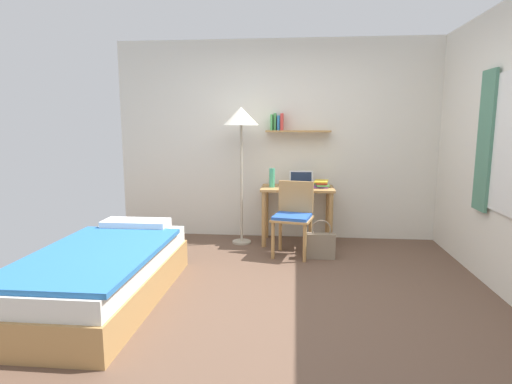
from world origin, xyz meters
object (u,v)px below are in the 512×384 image
object	(u,v)px
desk	(297,199)
standing_lamp	(241,122)
bed	(103,274)
water_bottle	(272,178)
book_stack	(321,184)
laptop	(301,183)
handbag	(321,245)
desk_chair	(293,214)

from	to	relation	value
desk	standing_lamp	distance (m)	1.19
bed	water_bottle	size ratio (longest dim) A/B	8.20
standing_lamp	book_stack	distance (m)	1.27
standing_lamp	laptop	xyz separation A→B (m)	(0.75, 0.11, -0.76)
bed	laptop	bearing A→B (deg)	49.63
standing_lamp	desk	bearing A→B (deg)	5.97
desk	book_stack	bearing A→B (deg)	2.33
water_bottle	handbag	bearing A→B (deg)	-43.75
laptop	book_stack	size ratio (longest dim) A/B	1.15
standing_lamp	handbag	size ratio (longest dim) A/B	3.84
standing_lamp	handbag	distance (m)	1.77
handbag	bed	bearing A→B (deg)	-144.97
desk	water_bottle	world-z (taller)	water_bottle
water_bottle	desk	bearing A→B (deg)	6.73
desk_chair	handbag	world-z (taller)	desk_chair
standing_lamp	laptop	size ratio (longest dim) A/B	5.72
desk_chair	water_bottle	world-z (taller)	water_bottle
laptop	handbag	size ratio (longest dim) A/B	0.67
book_stack	handbag	size ratio (longest dim) A/B	0.59
desk_chair	laptop	bearing A→B (deg)	80.42
bed	water_bottle	distance (m)	2.42
laptop	handbag	xyz separation A→B (m)	(0.23, -0.65, -0.62)
water_bottle	desk_chair	bearing A→B (deg)	-58.84
desk	handbag	xyz separation A→B (m)	(0.27, -0.61, -0.42)
desk_chair	book_stack	distance (m)	0.68
standing_lamp	handbag	bearing A→B (deg)	-28.55
water_bottle	book_stack	bearing A→B (deg)	4.61
water_bottle	book_stack	size ratio (longest dim) A/B	0.92
laptop	desk_chair	bearing A→B (deg)	-99.58
desk_chair	laptop	xyz separation A→B (m)	(0.09, 0.54, 0.29)
desk_chair	standing_lamp	distance (m)	1.31
desk_chair	book_stack	world-z (taller)	desk_chair
desk	standing_lamp	size ratio (longest dim) A/B	0.53
bed	book_stack	bearing A→B (deg)	45.25
standing_lamp	water_bottle	size ratio (longest dim) A/B	7.13
desk_chair	book_stack	size ratio (longest dim) A/B	3.25
handbag	book_stack	bearing A→B (deg)	87.63
desk	handbag	distance (m)	0.79
laptop	desk	bearing A→B (deg)	-138.41
desk	standing_lamp	bearing A→B (deg)	-174.03
desk	water_bottle	xyz separation A→B (m)	(-0.32, -0.04, 0.27)
desk	handbag	bearing A→B (deg)	-65.69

